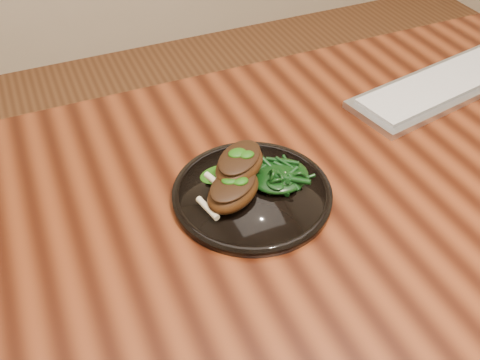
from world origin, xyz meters
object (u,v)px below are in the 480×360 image
plate (252,193)px  lamb_chop_front (233,190)px  greens_heap (280,173)px  keyboard (445,85)px  desk (357,196)px

plate → lamb_chop_front: size_ratio=2.08×
greens_heap → keyboard: 0.48m
lamb_chop_front → keyboard: 0.57m
lamb_chop_front → greens_heap: 0.09m
plate → keyboard: size_ratio=0.56×
desk → plate: plate is taller
desk → keyboard: keyboard is taller
desk → greens_heap: bearing=178.8°
desk → plate: bearing=-179.7°
desk → lamb_chop_front: (-0.26, -0.01, 0.12)m
greens_heap → desk: bearing=-1.2°
desk → greens_heap: size_ratio=15.89×
desk → lamb_chop_front: 0.29m
plate → lamb_chop_front: 0.05m
lamb_chop_front → greens_heap: bearing=9.0°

